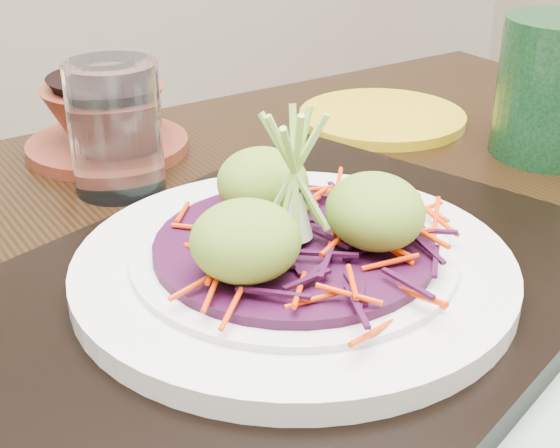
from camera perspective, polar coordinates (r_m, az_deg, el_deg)
name	(u,v)px	position (r m, az deg, el deg)	size (l,w,h in m)	color
dining_table	(248,417)	(0.59, -2.37, -13.95)	(1.30, 0.95, 0.76)	black
placemat	(293,307)	(0.52, 0.98, -6.07)	(0.50, 0.39, 0.00)	#80A690
serving_tray	(293,291)	(0.51, 0.99, -4.94)	(0.44, 0.33, 0.02)	black
white_plate	(294,266)	(0.50, 1.01, -3.08)	(0.28, 0.28, 0.02)	silver
cabbage_bed	(294,246)	(0.50, 1.02, -1.63)	(0.18, 0.18, 0.01)	#390B2F
carrot_julienne	(294,234)	(0.49, 1.03, -0.74)	(0.22, 0.22, 0.01)	red
guacamole_scoops	(295,211)	(0.48, 1.09, 0.97)	(0.16, 0.14, 0.05)	olive
scallion_garnish	(295,178)	(0.48, 1.07, 3.36)	(0.07, 0.07, 0.10)	#8DCA50
water_glass	(116,128)	(0.69, -11.93, 6.91)	(0.08, 0.08, 0.11)	white
terracotta_bowl_set	(106,123)	(0.79, -12.63, 7.24)	(0.21, 0.21, 0.07)	maroon
yellow_plate	(382,117)	(0.86, 7.46, 7.74)	(0.18, 0.18, 0.01)	gold
green_jar	(557,88)	(0.79, 19.63, 9.34)	(0.11, 0.11, 0.13)	#17401E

